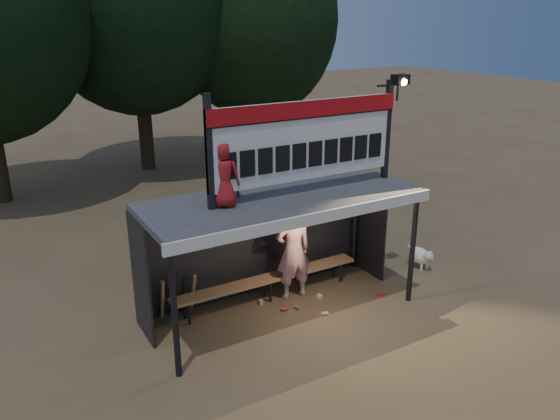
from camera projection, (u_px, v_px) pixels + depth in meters
name	position (u px, v px, depth m)	size (l,w,h in m)	color
ground	(281.00, 311.00, 10.46)	(80.00, 80.00, 0.00)	#503E28
player	(293.00, 250.00, 10.66)	(0.74, 0.49, 2.03)	white
child_a	(228.00, 173.00, 9.39)	(0.46, 0.36, 0.94)	gray
child_b	(223.00, 175.00, 8.98)	(0.54, 0.35, 1.10)	maroon
dugout_shelter	(275.00, 217.00, 10.04)	(5.10, 2.08, 2.32)	#3A3A3C
scoreboard_assembly	(309.00, 137.00, 9.60)	(4.10, 0.27, 1.99)	black
bench	(267.00, 279.00, 10.76)	(4.00, 0.35, 0.48)	#976D47
tree_right	(254.00, 20.00, 19.64)	(6.08, 6.08, 8.72)	black
dog	(420.00, 256.00, 12.20)	(0.36, 0.81, 0.49)	white
bats	(178.00, 295.00, 10.15)	(0.67, 0.35, 0.84)	#A3764C
litter	(312.00, 303.00, 10.66)	(2.33, 1.10, 0.08)	red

